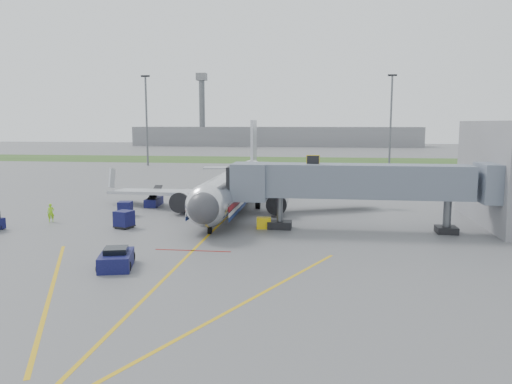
# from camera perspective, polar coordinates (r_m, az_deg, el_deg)

# --- Properties ---
(ground) EXTENTS (400.00, 400.00, 0.00)m
(ground) POSITION_cam_1_polar(r_m,az_deg,el_deg) (42.96, -5.88, -5.34)
(ground) COLOR #565659
(ground) RESTS_ON ground
(grass_strip) EXTENTS (300.00, 25.00, 0.01)m
(grass_strip) POSITION_cam_1_polar(r_m,az_deg,el_deg) (131.39, 3.22, 3.65)
(grass_strip) COLOR #2D4C1E
(grass_strip) RESTS_ON ground
(apron_markings) EXTENTS (21.52, 50.00, 0.01)m
(apron_markings) POSITION_cam_1_polar(r_m,az_deg,el_deg) (36.03, -8.62, -7.99)
(apron_markings) COLOR gold
(apron_markings) RESTS_ON ground
(airliner) EXTENTS (32.10, 35.67, 10.25)m
(airliner) POSITION_cam_1_polar(r_m,az_deg,el_deg) (57.21, -2.39, 0.72)
(airliner) COLOR silver
(airliner) RESTS_ON ground
(jet_bridge) EXTENTS (25.30, 4.00, 6.90)m
(jet_bridge) POSITION_cam_1_polar(r_m,az_deg,el_deg) (46.07, 11.29, 1.10)
(jet_bridge) COLOR slate
(jet_bridge) RESTS_ON ground
(light_mast_left) EXTENTS (2.00, 0.44, 20.40)m
(light_mast_left) POSITION_cam_1_polar(r_m,az_deg,el_deg) (117.59, -12.40, 8.23)
(light_mast_left) COLOR #595B60
(light_mast_left) RESTS_ON ground
(light_mast_right) EXTENTS (2.00, 0.44, 20.40)m
(light_mast_right) POSITION_cam_1_polar(r_m,az_deg,el_deg) (116.66, 15.16, 8.14)
(light_mast_right) COLOR #595B60
(light_mast_right) RESTS_ON ground
(distant_terminal) EXTENTS (120.00, 14.00, 8.00)m
(distant_terminal) POSITION_cam_1_polar(r_m,az_deg,el_deg) (211.66, 2.15, 6.37)
(distant_terminal) COLOR slate
(distant_terminal) RESTS_ON ground
(control_tower) EXTENTS (4.00, 4.00, 30.00)m
(control_tower) POSITION_cam_1_polar(r_m,az_deg,el_deg) (211.72, -6.19, 9.94)
(control_tower) COLOR #595B60
(control_tower) RESTS_ON ground
(pushback_tug) EXTENTS (2.89, 3.83, 1.42)m
(pushback_tug) POSITION_cam_1_polar(r_m,az_deg,el_deg) (35.60, -15.68, -7.41)
(pushback_tug) COLOR black
(pushback_tug) RESTS_ON ground
(baggage_cart_a) EXTENTS (1.62, 1.62, 1.53)m
(baggage_cart_a) POSITION_cam_1_polar(r_m,az_deg,el_deg) (54.76, -14.71, -1.84)
(baggage_cart_a) COLOR black
(baggage_cart_a) RESTS_ON ground
(baggage_cart_b) EXTENTS (1.90, 1.90, 1.63)m
(baggage_cart_b) POSITION_cam_1_polar(r_m,az_deg,el_deg) (48.48, -14.85, -3.03)
(baggage_cart_b) COLOR black
(baggage_cart_b) RESTS_ON ground
(baggage_cart_c) EXTENTS (1.91, 1.91, 1.87)m
(baggage_cart_c) POSITION_cam_1_polar(r_m,az_deg,el_deg) (56.77, -8.22, -1.14)
(baggage_cart_c) COLOR black
(baggage_cart_c) RESTS_ON ground
(belt_loader) EXTENTS (1.69, 4.50, 2.16)m
(belt_loader) POSITION_cam_1_polar(r_m,az_deg,el_deg) (60.77, -11.59, -1.02)
(belt_loader) COLOR black
(belt_loader) RESTS_ON ground
(ground_power_cart) EXTENTS (1.41, 1.03, 1.06)m
(ground_power_cart) POSITION_cam_1_polar(r_m,az_deg,el_deg) (46.70, 0.89, -3.56)
(ground_power_cart) COLOR yellow
(ground_power_cart) RESTS_ON ground
(ramp_worker) EXTENTS (0.80, 0.69, 1.85)m
(ramp_worker) POSITION_cam_1_polar(r_m,az_deg,el_deg) (53.74, -22.39, -2.21)
(ramp_worker) COLOR #8BDA19
(ramp_worker) RESTS_ON ground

